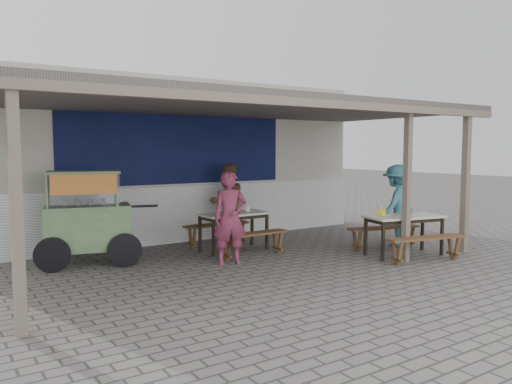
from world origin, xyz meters
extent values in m
plane|color=#66625C|center=(0.00, 0.00, 0.00)|extent=(60.00, 60.00, 0.00)
cube|color=beige|center=(0.00, 3.60, 1.75)|extent=(9.00, 1.20, 3.50)
cube|color=white|center=(0.00, 2.97, 0.60)|extent=(9.00, 0.10, 1.20)
cube|color=#10154D|center=(-0.20, 2.98, 2.05)|extent=(5.00, 0.03, 1.60)
cube|color=#5B514E|center=(0.00, 1.00, 2.75)|extent=(9.00, 4.20, 0.12)
cube|color=#7D6F5F|center=(0.00, -1.05, 2.65)|extent=(9.00, 0.12, 0.12)
cube|color=#7D6F5F|center=(-3.90, -1.00, 1.35)|extent=(0.12, 0.12, 2.70)
cube|color=#7D6F5F|center=(3.90, -1.00, 1.35)|extent=(0.12, 0.12, 2.70)
cube|color=#7D6F5F|center=(2.35, -0.90, 1.35)|extent=(0.11, 0.11, 2.70)
cube|color=white|center=(0.29, 1.56, 0.73)|extent=(1.33, 0.66, 0.04)
cube|color=black|center=(0.29, 1.56, 0.67)|extent=(1.23, 0.56, 0.06)
cube|color=black|center=(-0.31, 1.29, 0.35)|extent=(0.05, 0.05, 0.71)
cube|color=black|center=(0.89, 1.31, 0.35)|extent=(0.05, 0.05, 0.71)
cube|color=black|center=(-0.32, 1.82, 0.35)|extent=(0.05, 0.05, 0.71)
cube|color=black|center=(0.89, 1.83, 0.35)|extent=(0.05, 0.05, 0.71)
cube|color=brown|center=(0.29, 0.89, 0.43)|extent=(1.43, 0.30, 0.04)
cube|color=brown|center=(-0.27, 0.88, 0.21)|extent=(0.05, 0.28, 0.41)
cube|color=brown|center=(0.86, 0.90, 0.21)|extent=(0.05, 0.28, 0.41)
cube|color=brown|center=(0.28, 2.23, 0.43)|extent=(1.43, 0.30, 0.04)
cube|color=brown|center=(-0.28, 2.23, 0.21)|extent=(0.05, 0.28, 0.41)
cube|color=brown|center=(0.84, 2.24, 0.21)|extent=(0.05, 0.28, 0.41)
cube|color=white|center=(2.72, -0.55, 0.73)|extent=(1.54, 0.94, 0.04)
cube|color=black|center=(2.72, -0.55, 0.67)|extent=(1.42, 0.82, 0.06)
cube|color=black|center=(2.02, -0.68, 0.35)|extent=(0.05, 0.05, 0.71)
cube|color=black|center=(3.31, -0.95, 0.35)|extent=(0.05, 0.05, 0.71)
cube|color=black|center=(2.13, -0.15, 0.35)|extent=(0.05, 0.05, 0.71)
cube|color=black|center=(3.42, -0.42, 0.35)|extent=(0.05, 0.05, 0.71)
cube|color=brown|center=(2.59, -1.15, 0.43)|extent=(1.56, 0.59, 0.04)
cube|color=brown|center=(1.99, -1.02, 0.21)|extent=(0.11, 0.28, 0.41)
cube|color=brown|center=(3.20, -1.28, 0.21)|extent=(0.11, 0.28, 0.41)
cube|color=brown|center=(2.85, 0.05, 0.43)|extent=(1.56, 0.59, 0.04)
cube|color=brown|center=(2.24, 0.18, 0.21)|extent=(0.11, 0.28, 0.41)
cube|color=brown|center=(3.45, -0.08, 0.21)|extent=(0.11, 0.28, 0.41)
cube|color=#749966|center=(-2.40, 1.92, 0.67)|extent=(1.52, 1.04, 0.72)
cube|color=#749966|center=(-2.40, 1.92, 0.29)|extent=(1.46, 0.99, 0.05)
cylinder|color=black|center=(-3.04, 1.68, 0.29)|extent=(0.57, 0.19, 0.58)
cylinder|color=black|center=(-1.95, 1.41, 0.29)|extent=(0.57, 0.19, 0.58)
cube|color=silver|center=(-2.45, 1.94, 1.31)|extent=(1.25, 0.88, 0.57)
cube|color=#749966|center=(-2.45, 1.94, 1.60)|extent=(1.30, 0.93, 0.04)
cube|color=red|center=(-2.53, 1.62, 1.41)|extent=(1.00, 0.27, 0.33)
cylinder|color=black|center=(-1.60, 1.72, 0.98)|extent=(0.71, 0.22, 0.04)
imported|color=#81304C|center=(-0.35, 0.62, 0.81)|extent=(0.68, 0.54, 1.61)
imported|color=brown|center=(0.69, 2.49, 0.84)|extent=(0.86, 0.70, 1.67)
imported|color=teal|center=(3.37, 0.18, 0.83)|extent=(1.19, 0.84, 1.67)
cube|color=yellow|center=(2.39, -0.29, 0.81)|extent=(0.14, 0.14, 0.12)
cube|color=#347540|center=(2.86, -0.52, 0.81)|extent=(0.21, 0.18, 0.12)
cylinder|color=white|center=(0.66, 1.65, 0.80)|extent=(0.08, 0.08, 0.09)
imported|color=silver|center=(0.18, 1.71, 0.77)|extent=(0.21, 0.21, 0.05)
camera|label=1|loc=(-4.67, -6.69, 1.99)|focal=35.00mm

